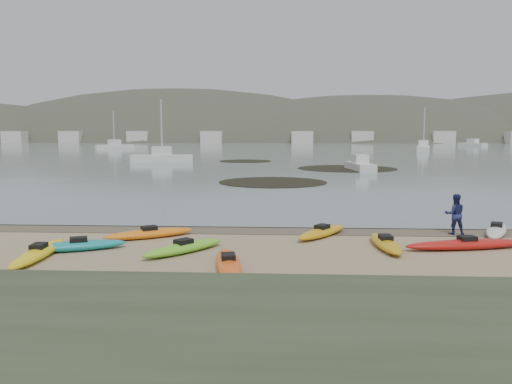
{
  "coord_description": "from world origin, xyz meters",
  "views": [
    {
      "loc": [
        1.07,
        -20.31,
        3.98
      ],
      "look_at": [
        0.0,
        0.0,
        1.5
      ],
      "focal_mm": 35.0,
      "sensor_mm": 36.0,
      "label": 1
    }
  ],
  "objects": [
    {
      "name": "ground",
      "position": [
        0.0,
        0.0,
        0.0
      ],
      "size": [
        600.0,
        600.0,
        0.0
      ],
      "primitive_type": "plane",
      "color": "tan",
      "rests_on": "ground"
    },
    {
      "name": "wet_sand",
      "position": [
        0.0,
        -0.3,
        0.0
      ],
      "size": [
        60.0,
        60.0,
        0.0
      ],
      "primitive_type": "plane",
      "color": "brown",
      "rests_on": "ground"
    },
    {
      "name": "water",
      "position": [
        0.0,
        300.0,
        0.01
      ],
      "size": [
        1200.0,
        1200.0,
        0.0
      ],
      "primitive_type": "plane",
      "color": "slate",
      "rests_on": "ground"
    },
    {
      "name": "kayaks",
      "position": [
        0.73,
        -3.54,
        0.17
      ],
      "size": [
        17.77,
        8.97,
        0.34
      ],
      "color": "orange",
      "rests_on": "ground"
    },
    {
      "name": "person_east",
      "position": [
        7.76,
        -0.9,
        0.79
      ],
      "size": [
        0.82,
        0.66,
        1.59
      ],
      "primitive_type": "imported",
      "rotation": [
        0.0,
        0.0,
        3.06
      ],
      "color": "navy",
      "rests_on": "ground"
    },
    {
      "name": "kelp_mats",
      "position": [
        3.16,
        31.04,
        0.03
      ],
      "size": [
        20.48,
        34.91,
        0.04
      ],
      "color": "black",
      "rests_on": "water"
    },
    {
      "name": "moored_boats",
      "position": [
        7.5,
        76.26,
        0.55
      ],
      "size": [
        93.03,
        88.2,
        1.18
      ],
      "color": "silver",
      "rests_on": "ground"
    },
    {
      "name": "far_hills",
      "position": [
        39.38,
        193.97,
        -15.93
      ],
      "size": [
        550.0,
        135.0,
        80.0
      ],
      "color": "#384235",
      "rests_on": "ground"
    },
    {
      "name": "far_town",
      "position": [
        6.0,
        145.0,
        2.0
      ],
      "size": [
        199.0,
        5.0,
        4.0
      ],
      "color": "beige",
      "rests_on": "ground"
    }
  ]
}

